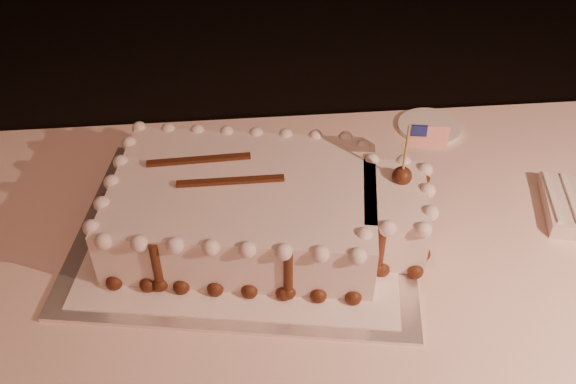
{
  "coord_description": "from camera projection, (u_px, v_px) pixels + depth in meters",
  "views": [
    {
      "loc": [
        -0.39,
        -0.26,
        1.6
      ],
      "look_at": [
        -0.31,
        0.61,
        0.85
      ],
      "focal_mm": 40.0,
      "sensor_mm": 36.0,
      "label": 1
    }
  ],
  "objects": [
    {
      "name": "banquet_table",
      "position": [
        420.0,
        342.0,
        1.48
      ],
      "size": [
        2.4,
        0.8,
        0.75
      ],
      "primitive_type": "cube",
      "color": "#FFD4C5",
      "rests_on": "ground"
    },
    {
      "name": "doily",
      "position": [
        246.0,
        229.0,
        1.21
      ],
      "size": [
        0.63,
        0.52,
        0.0
      ],
      "primitive_type": "cube",
      "rotation": [
        0.0,
        0.0,
        -0.17
      ],
      "color": "white",
      "rests_on": "cake_board"
    },
    {
      "name": "sheet_cake",
      "position": [
        263.0,
        208.0,
        1.17
      ],
      "size": [
        0.62,
        0.41,
        0.24
      ],
      "color": "silver",
      "rests_on": "doily"
    },
    {
      "name": "side_plate",
      "position": [
        429.0,
        127.0,
        1.48
      ],
      "size": [
        0.14,
        0.14,
        0.01
      ],
      "primitive_type": "cylinder",
      "color": "white",
      "rests_on": "banquet_table"
    },
    {
      "name": "cake_board",
      "position": [
        246.0,
        231.0,
        1.22
      ],
      "size": [
        0.7,
        0.57,
        0.01
      ],
      "primitive_type": "cube",
      "rotation": [
        0.0,
        0.0,
        -0.17
      ],
      "color": "white",
      "rests_on": "banquet_table"
    }
  ]
}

